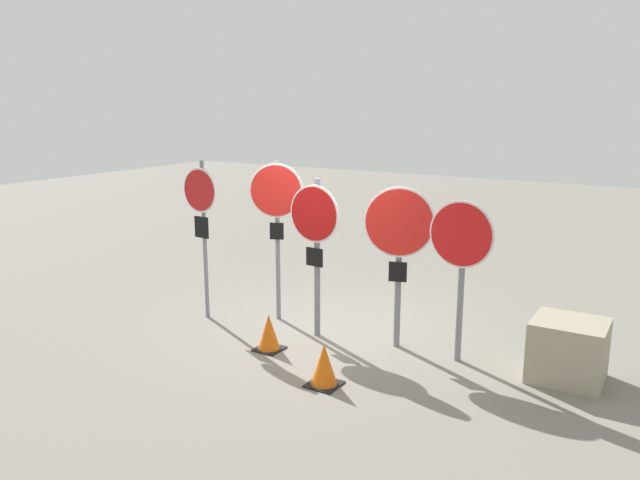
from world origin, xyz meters
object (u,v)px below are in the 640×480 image
(stop_sign_4, at_px, (461,251))
(storage_crate, at_px, (568,350))
(stop_sign_1, at_px, (276,206))
(traffic_cone_1, at_px, (269,332))
(stop_sign_0, at_px, (201,208))
(stop_sign_3, at_px, (399,238))
(stop_sign_2, at_px, (315,232))
(traffic_cone_0, at_px, (324,365))

(stop_sign_4, distance_m, storage_crate, 1.76)
(stop_sign_1, distance_m, traffic_cone_1, 1.97)
(traffic_cone_1, bearing_deg, stop_sign_4, 22.02)
(stop_sign_0, bearing_deg, stop_sign_3, 12.77)
(stop_sign_4, relative_size, storage_crate, 2.51)
(stop_sign_2, distance_m, stop_sign_4, 2.07)
(stop_sign_0, relative_size, stop_sign_1, 1.00)
(traffic_cone_0, bearing_deg, stop_sign_4, 53.19)
(stop_sign_0, bearing_deg, traffic_cone_1, -13.83)
(stop_sign_4, distance_m, traffic_cone_1, 2.82)
(traffic_cone_1, bearing_deg, stop_sign_0, 161.52)
(stop_sign_1, bearing_deg, stop_sign_3, -25.86)
(stop_sign_0, height_order, stop_sign_3, stop_sign_0)
(stop_sign_2, relative_size, stop_sign_4, 1.07)
(stop_sign_3, distance_m, stop_sign_4, 0.88)
(traffic_cone_0, xyz_separation_m, traffic_cone_1, (-1.21, 0.56, -0.01))
(stop_sign_2, bearing_deg, storage_crate, 10.41)
(traffic_cone_0, bearing_deg, traffic_cone_1, 155.39)
(stop_sign_0, xyz_separation_m, stop_sign_4, (3.97, 0.40, -0.26))
(stop_sign_3, bearing_deg, stop_sign_2, 173.67)
(stop_sign_0, distance_m, stop_sign_1, 1.16)
(storage_crate, bearing_deg, stop_sign_2, -173.78)
(stop_sign_0, height_order, storage_crate, stop_sign_0)
(stop_sign_4, bearing_deg, traffic_cone_0, -121.83)
(stop_sign_0, xyz_separation_m, stop_sign_3, (3.09, 0.44, -0.21))
(stop_sign_1, bearing_deg, stop_sign_0, -177.24)
(stop_sign_4, bearing_deg, stop_sign_3, -177.48)
(stop_sign_1, relative_size, stop_sign_2, 1.07)
(traffic_cone_1, bearing_deg, storage_crate, 17.05)
(stop_sign_1, distance_m, stop_sign_4, 2.95)
(stop_sign_0, xyz_separation_m, stop_sign_2, (1.91, 0.22, -0.20))
(stop_sign_0, distance_m, stop_sign_3, 3.13)
(stop_sign_1, height_order, traffic_cone_0, stop_sign_1)
(stop_sign_4, height_order, traffic_cone_1, stop_sign_4)
(stop_sign_2, height_order, traffic_cone_1, stop_sign_2)
(stop_sign_3, distance_m, traffic_cone_0, 2.03)
(stop_sign_2, distance_m, storage_crate, 3.62)
(stop_sign_3, bearing_deg, stop_sign_0, 171.02)
(stop_sign_4, bearing_deg, stop_sign_2, -169.83)
(stop_sign_0, distance_m, stop_sign_2, 1.93)
(stop_sign_3, bearing_deg, storage_crate, -13.34)
(stop_sign_1, height_order, storage_crate, stop_sign_1)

